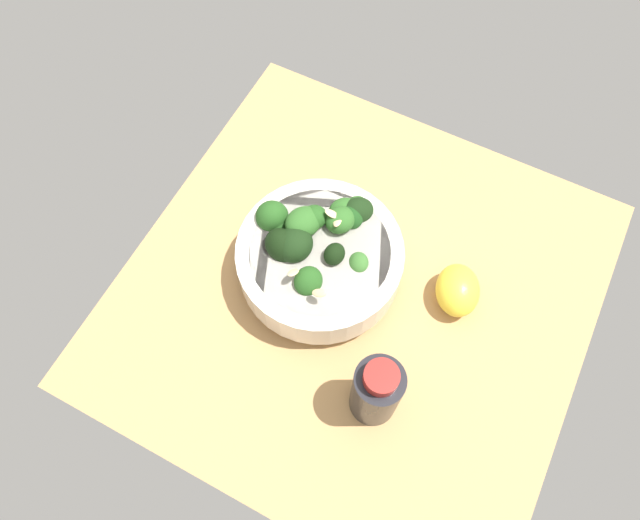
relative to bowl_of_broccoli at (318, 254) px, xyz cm
name	(u,v)px	position (x,y,z in cm)	size (l,w,h in cm)	color
ground_plane	(356,295)	(-5.72, 0.36, -6.31)	(57.24, 57.24, 3.17)	tan
bowl_of_broccoli	(318,254)	(0.00, 0.00, 0.00)	(20.45, 20.44, 10.51)	silver
lemon_wedge	(458,290)	(-17.15, -4.43, -2.22)	(6.88, 5.43, 5.03)	yellow
bottle_tall	(376,391)	(-13.54, 12.39, 1.09)	(5.52, 5.52, 12.53)	black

